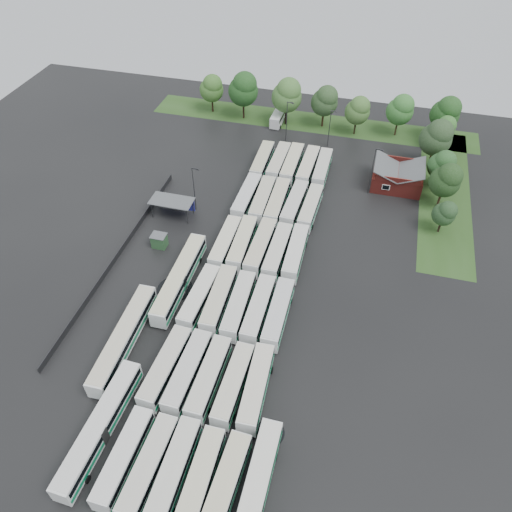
% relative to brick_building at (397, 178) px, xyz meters
% --- Properties ---
extents(ground, '(160.00, 160.00, 0.00)m').
position_rel_brick_building_xyz_m(ground, '(-24.00, -42.77, -1.87)').
color(ground, black).
rests_on(ground, ground).
extents(brick_building, '(10.07, 8.60, 5.39)m').
position_rel_brick_building_xyz_m(brick_building, '(0.00, 0.00, 0.00)').
color(brick_building, maroon).
rests_on(brick_building, ground).
extents(wash_shed, '(8.20, 4.20, 3.58)m').
position_rel_brick_building_xyz_m(wash_shed, '(-41.20, -20.74, 1.12)').
color(wash_shed, '#2D2D30').
rests_on(wash_shed, ground).
extents(utility_hut, '(2.70, 2.20, 2.62)m').
position_rel_brick_building_xyz_m(utility_hut, '(-40.20, -30.17, -0.55)').
color(utility_hut, '#274E2A').
rests_on(utility_hut, ground).
extents(grass_strip_north, '(80.00, 10.00, 0.01)m').
position_rel_brick_building_xyz_m(grass_strip_north, '(-22.00, 22.03, -1.86)').
color(grass_strip_north, '#274719').
rests_on(grass_strip_north, ground).
extents(grass_strip_east, '(10.00, 50.00, 0.01)m').
position_rel_brick_building_xyz_m(grass_strip_east, '(10.00, 0.03, -1.86)').
color(grass_strip_east, '#274719').
rests_on(grass_strip_east, ground).
extents(west_fence, '(0.10, 50.00, 1.20)m').
position_rel_brick_building_xyz_m(west_fence, '(-46.20, -34.77, -1.27)').
color(west_fence, '#2D2D30').
rests_on(west_fence, ground).
extents(bus_r0c0, '(2.79, 12.25, 3.40)m').
position_rel_brick_building_xyz_m(bus_r0c0, '(-28.49, -68.50, 0.00)').
color(bus_r0c0, silver).
rests_on(bus_r0c0, ground).
extents(bus_r0c1, '(2.95, 12.41, 3.44)m').
position_rel_brick_building_xyz_m(bus_r0c1, '(-25.12, -68.71, 0.02)').
color(bus_r0c1, silver).
rests_on(bus_r0c1, ground).
extents(bus_r0c2, '(2.75, 12.53, 3.48)m').
position_rel_brick_building_xyz_m(bus_r0c2, '(-22.03, -68.45, 0.05)').
color(bus_r0c2, silver).
rests_on(bus_r0c2, ground).
extents(bus_r0c3, '(2.78, 12.40, 3.44)m').
position_rel_brick_building_xyz_m(bus_r0c3, '(-18.67, -68.78, 0.03)').
color(bus_r0c3, silver).
rests_on(bus_r0c3, ground).
extents(bus_r0c4, '(3.16, 12.60, 3.48)m').
position_rel_brick_building_xyz_m(bus_r0c4, '(-15.61, -68.68, 0.05)').
color(bus_r0c4, silver).
rests_on(bus_r0c4, ground).
extents(bus_r1c0, '(3.26, 12.79, 3.53)m').
position_rel_brick_building_xyz_m(bus_r1c0, '(-28.52, -55.23, 0.08)').
color(bus_r1c0, silver).
rests_on(bus_r1c0, ground).
extents(bus_r1c1, '(3.01, 12.76, 3.53)m').
position_rel_brick_building_xyz_m(bus_r1c1, '(-25.30, -55.16, 0.08)').
color(bus_r1c1, silver).
rests_on(bus_r1c1, ground).
extents(bus_r1c2, '(2.82, 12.57, 3.49)m').
position_rel_brick_building_xyz_m(bus_r1c2, '(-22.13, -55.32, 0.05)').
color(bus_r1c2, silver).
rests_on(bus_r1c2, ground).
extents(bus_r1c3, '(2.78, 12.26, 3.40)m').
position_rel_brick_building_xyz_m(bus_r1c3, '(-18.63, -55.42, 0.01)').
color(bus_r1c3, silver).
rests_on(bus_r1c3, ground).
extents(bus_r1c4, '(3.27, 12.72, 3.51)m').
position_rel_brick_building_xyz_m(bus_r1c4, '(-15.49, -55.09, 0.06)').
color(bus_r1c4, silver).
rests_on(bus_r1c4, ground).
extents(bus_r2c0, '(3.14, 12.49, 3.45)m').
position_rel_brick_building_xyz_m(bus_r2c0, '(-28.37, -41.65, 0.03)').
color(bus_r2c0, silver).
rests_on(bus_r2c0, ground).
extents(bus_r2c1, '(3.11, 12.89, 3.57)m').
position_rel_brick_building_xyz_m(bus_r2c1, '(-25.23, -41.38, 0.10)').
color(bus_r2c1, silver).
rests_on(bus_r2c1, ground).
extents(bus_r2c2, '(3.09, 12.71, 3.52)m').
position_rel_brick_building_xyz_m(bus_r2c2, '(-21.90, -41.75, 0.07)').
color(bus_r2c2, silver).
rests_on(bus_r2c2, ground).
extents(bus_r2c3, '(2.73, 12.58, 3.50)m').
position_rel_brick_building_xyz_m(bus_r2c3, '(-18.71, -41.73, 0.06)').
color(bus_r2c3, silver).
rests_on(bus_r2c3, ground).
extents(bus_r2c4, '(2.83, 12.70, 3.53)m').
position_rel_brick_building_xyz_m(bus_r2c4, '(-15.56, -41.74, 0.07)').
color(bus_r2c4, silver).
rests_on(bus_r2c4, ground).
extents(bus_r3c0, '(2.67, 12.27, 3.41)m').
position_rel_brick_building_xyz_m(bus_r3c0, '(-28.28, -28.28, 0.01)').
color(bus_r3c0, silver).
rests_on(bus_r3c0, ground).
extents(bus_r3c1, '(3.05, 12.61, 3.49)m').
position_rel_brick_building_xyz_m(bus_r3c1, '(-25.32, -27.68, 0.05)').
color(bus_r3c1, silver).
rests_on(bus_r3c1, ground).
extents(bus_r3c2, '(2.96, 12.96, 3.60)m').
position_rel_brick_building_xyz_m(bus_r3c2, '(-21.98, -27.80, 0.11)').
color(bus_r3c2, silver).
rests_on(bus_r3c2, ground).
extents(bus_r3c3, '(2.77, 12.61, 3.50)m').
position_rel_brick_building_xyz_m(bus_r3c3, '(-18.85, -28.13, 0.06)').
color(bus_r3c3, silver).
rests_on(bus_r3c3, ground).
extents(bus_r3c4, '(2.92, 12.61, 3.50)m').
position_rel_brick_building_xyz_m(bus_r3c4, '(-15.74, -27.66, 0.06)').
color(bus_r3c4, silver).
rests_on(bus_r3c4, ground).
extents(bus_r4c0, '(2.87, 12.78, 3.55)m').
position_rel_brick_building_xyz_m(bus_r4c0, '(-28.29, -14.33, 0.09)').
color(bus_r4c0, silver).
rests_on(bus_r4c0, ground).
extents(bus_r4c1, '(2.96, 12.69, 3.52)m').
position_rel_brick_building_xyz_m(bus_r4c1, '(-25.05, -14.45, 0.07)').
color(bus_r4c1, silver).
rests_on(bus_r4c1, ground).
extents(bus_r4c2, '(2.89, 12.77, 3.55)m').
position_rel_brick_building_xyz_m(bus_r4c2, '(-22.06, -14.43, 0.08)').
color(bus_r4c2, silver).
rests_on(bus_r4c2, ground).
extents(bus_r4c3, '(3.19, 12.71, 3.51)m').
position_rel_brick_building_xyz_m(bus_r4c3, '(-18.73, -14.20, 0.07)').
color(bus_r4c3, silver).
rests_on(bus_r4c3, ground).
extents(bus_r4c4, '(3.03, 12.38, 3.42)m').
position_rel_brick_building_xyz_m(bus_r4c4, '(-15.53, -14.39, 0.02)').
color(bus_r4c4, silver).
rests_on(bus_r4c4, ground).
extents(bus_r5c0, '(2.91, 12.53, 3.47)m').
position_rel_brick_building_xyz_m(bus_r5c0, '(-28.51, -1.04, 0.04)').
color(bus_r5c0, silver).
rests_on(bus_r5c0, ground).
extents(bus_r5c1, '(2.81, 12.50, 3.47)m').
position_rel_brick_building_xyz_m(bus_r5c1, '(-25.02, -0.50, 0.04)').
color(bus_r5c1, silver).
rests_on(bus_r5c1, ground).
extents(bus_r5c2, '(2.78, 12.88, 3.58)m').
position_rel_brick_building_xyz_m(bus_r5c2, '(-22.06, -0.58, 0.11)').
color(bus_r5c2, silver).
rests_on(bus_r5c2, ground).
extents(bus_r5c3, '(2.98, 12.75, 3.53)m').
position_rel_brick_building_xyz_m(bus_r5c3, '(-18.61, -0.61, 0.08)').
color(bus_r5c3, silver).
rests_on(bus_r5c3, ground).
extents(bus_r5c4, '(2.68, 12.26, 3.41)m').
position_rel_brick_building_xyz_m(bus_r5c4, '(-15.54, -0.43, 0.01)').
color(bus_r5c4, silver).
rests_on(bus_r5c4, ground).
extents(artic_bus_west_a, '(3.23, 18.51, 3.42)m').
position_rel_brick_building_xyz_m(artic_bus_west_a, '(-33.18, -65.67, 0.03)').
color(artic_bus_west_a, silver).
rests_on(artic_bus_west_a, ground).
extents(artic_bus_west_b, '(2.87, 19.17, 3.55)m').
position_rel_brick_building_xyz_m(artic_bus_west_b, '(-32.93, -38.56, 0.11)').
color(artic_bus_west_b, silver).
rests_on(artic_bus_west_b, ground).
extents(artic_bus_west_c, '(3.14, 18.93, 3.50)m').
position_rel_brick_building_xyz_m(artic_bus_west_c, '(-36.41, -52.14, 0.08)').
color(artic_bus_west_c, silver).
rests_on(artic_bus_west_c, ground).
extents(artic_bus_east, '(2.71, 18.77, 3.48)m').
position_rel_brick_building_xyz_m(artic_bus_east, '(-12.05, -69.29, 0.07)').
color(artic_bus_east, silver).
rests_on(artic_bus_east, ground).
extents(minibus, '(2.60, 6.59, 2.86)m').
position_rel_brick_building_xyz_m(minibus, '(-29.79, 19.02, -0.28)').
color(minibus, silver).
rests_on(minibus, ground).
extents(tree_north_0, '(5.97, 5.97, 9.88)m').
position_rel_brick_building_xyz_m(tree_north_0, '(-47.12, 21.02, 4.49)').
color(tree_north_0, black).
rests_on(tree_north_0, ground).
extents(tree_north_1, '(7.25, 7.25, 12.00)m').
position_rel_brick_building_xyz_m(tree_north_1, '(-38.55, 19.85, 5.86)').
color(tree_north_1, black).
rests_on(tree_north_1, ground).
extents(tree_north_2, '(7.19, 7.19, 11.91)m').
position_rel_brick_building_xyz_m(tree_north_2, '(-27.71, 19.50, 5.80)').
color(tree_north_2, black).
rests_on(tree_north_2, ground).
extents(tree_north_3, '(6.38, 6.38, 10.57)m').
position_rel_brick_building_xyz_m(tree_north_3, '(-18.77, 20.68, 4.93)').
color(tree_north_3, '#342114').
rests_on(tree_north_3, ground).
extents(tree_north_4, '(5.83, 5.83, 9.65)m').
position_rel_brick_building_xyz_m(tree_north_4, '(-10.76, 19.08, 4.34)').
color(tree_north_4, black).
rests_on(tree_north_4, ground).
extents(tree_north_5, '(6.27, 6.27, 10.39)m').
position_rel_brick_building_xyz_m(tree_north_5, '(-1.26, 21.01, 4.82)').
color(tree_north_5, '#3A2A1A').
rests_on(tree_north_5, ground).
extents(tree_north_6, '(6.66, 6.66, 11.02)m').
position_rel_brick_building_xyz_m(tree_north_6, '(8.71, 21.32, 5.22)').
color(tree_north_6, black).
rests_on(tree_north_6, ground).
extents(tree_east_0, '(4.31, 4.28, 7.09)m').
position_rel_brick_building_xyz_m(tree_east_0, '(8.80, -13.05, 2.69)').
color(tree_east_0, black).
rests_on(tree_east_0, ground).
extents(tree_east_1, '(5.99, 5.99, 9.93)m').
position_rel_brick_building_xyz_m(tree_east_1, '(8.67, -5.00, 4.52)').
color(tree_east_1, '#382419').
rests_on(tree_east_1, ground).
extents(tree_east_2, '(5.38, 5.36, 8.88)m').
position_rel_brick_building_xyz_m(tree_east_2, '(8.10, 1.39, 3.84)').
color(tree_east_2, black).
rests_on(tree_east_2, ground).
extents(tree_east_3, '(6.84, 6.84, 11.32)m').
position_rel_brick_building_xyz_m(tree_east_3, '(6.67, 9.20, 5.42)').
color(tree_east_3, '#342613').
rests_on(tree_east_3, ground).
extents(tree_east_4, '(5.16, 5.16, 8.54)m').
position_rel_brick_building_xyz_m(tree_east_4, '(8.65, 16.87, 3.63)').
color(tree_east_4, black).
rests_on(tree_east_4, ground).
extents(lamp_post_ne, '(1.61, 0.31, 10.48)m').
position_rel_brick_building_xyz_m(lamp_post_ne, '(-5.17, -4.15, 4.22)').
color(lamp_post_ne, '#2D2D30').
rests_on(lamp_post_ne, ground).
extents(lamp_post_nw, '(1.49, 0.29, 9.69)m').
position_rel_brick_building_xyz_m(lamp_post_nw, '(-37.47, -18.24, 3.76)').
color(lamp_post_nw, '#2D2D30').
rests_on(lamp_post_nw, ground).
extents(lamp_post_back_w, '(1.53, 0.30, 9.91)m').
position_rel_brick_building_xyz_m(lamp_post_back_w, '(-25.92, 11.59, 3.89)').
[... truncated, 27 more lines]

